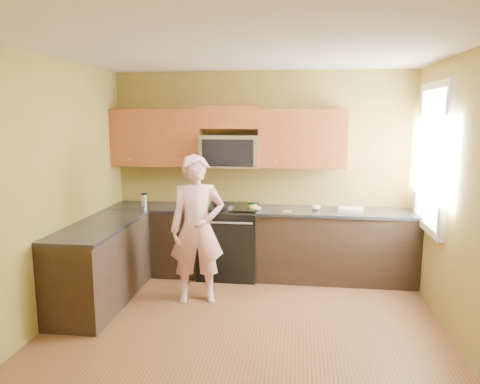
% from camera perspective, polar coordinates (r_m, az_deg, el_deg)
% --- Properties ---
extents(floor, '(4.00, 4.00, 0.00)m').
position_cam_1_polar(floor, '(4.52, 0.36, -18.07)').
color(floor, brown).
rests_on(floor, ground).
extents(ceiling, '(4.00, 4.00, 0.00)m').
position_cam_1_polar(ceiling, '(4.05, 0.40, 18.14)').
color(ceiling, white).
rests_on(ceiling, ground).
extents(wall_back, '(4.00, 0.00, 4.00)m').
position_cam_1_polar(wall_back, '(6.04, 2.76, 2.46)').
color(wall_back, olive).
rests_on(wall_back, ground).
extents(wall_front, '(4.00, 0.00, 4.00)m').
position_cam_1_polar(wall_front, '(2.17, -6.37, -10.63)').
color(wall_front, olive).
rests_on(wall_front, ground).
extents(wall_left, '(0.00, 4.00, 4.00)m').
position_cam_1_polar(wall_left, '(4.75, -24.30, -0.32)').
color(wall_left, olive).
rests_on(wall_left, ground).
extents(wall_right, '(0.00, 4.00, 4.00)m').
position_cam_1_polar(wall_right, '(4.31, 27.80, -1.52)').
color(wall_right, olive).
rests_on(wall_right, ground).
extents(cabinet_back_run, '(4.00, 0.60, 0.88)m').
position_cam_1_polar(cabinet_back_run, '(5.93, 2.44, -6.66)').
color(cabinet_back_run, black).
rests_on(cabinet_back_run, floor).
extents(cabinet_left_run, '(0.60, 1.60, 0.88)m').
position_cam_1_polar(cabinet_left_run, '(5.34, -17.43, -8.97)').
color(cabinet_left_run, black).
rests_on(cabinet_left_run, floor).
extents(countertop_back, '(4.00, 0.62, 0.04)m').
position_cam_1_polar(countertop_back, '(5.81, 2.46, -2.33)').
color(countertop_back, black).
rests_on(countertop_back, cabinet_back_run).
extents(countertop_left, '(0.62, 1.60, 0.04)m').
position_cam_1_polar(countertop_left, '(5.21, -17.58, -4.17)').
color(countertop_left, black).
rests_on(countertop_left, cabinet_left_run).
extents(stove, '(0.76, 0.65, 0.95)m').
position_cam_1_polar(stove, '(5.94, -1.44, -6.27)').
color(stove, black).
rests_on(stove, floor).
extents(microwave, '(0.76, 0.40, 0.42)m').
position_cam_1_polar(microwave, '(5.88, -1.29, 3.25)').
color(microwave, silver).
rests_on(microwave, wall_back).
extents(upper_cab_left, '(1.22, 0.33, 0.75)m').
position_cam_1_polar(upper_cab_left, '(6.14, -10.42, 3.37)').
color(upper_cab_left, brown).
rests_on(upper_cab_left, wall_back).
extents(upper_cab_right, '(1.12, 0.33, 0.75)m').
position_cam_1_polar(upper_cab_right, '(5.84, 7.92, 3.12)').
color(upper_cab_right, brown).
rests_on(upper_cab_right, wall_back).
extents(upper_cab_over_mw, '(0.76, 0.33, 0.30)m').
position_cam_1_polar(upper_cab_over_mw, '(5.88, -1.26, 9.60)').
color(upper_cab_over_mw, brown).
rests_on(upper_cab_over_mw, wall_back).
extents(window, '(0.06, 1.06, 1.66)m').
position_cam_1_polar(window, '(5.40, 23.51, 4.03)').
color(window, white).
rests_on(window, wall_right).
extents(woman, '(0.70, 0.55, 1.69)m').
position_cam_1_polar(woman, '(5.07, -5.51, -4.77)').
color(woman, pink).
rests_on(woman, floor).
extents(frying_pan, '(0.29, 0.48, 0.06)m').
position_cam_1_polar(frying_pan, '(5.67, -2.08, -2.10)').
color(frying_pan, black).
rests_on(frying_pan, stove).
extents(butter_tub, '(0.16, 0.16, 0.09)m').
position_cam_1_polar(butter_tub, '(5.79, 1.54, -2.16)').
color(butter_tub, yellow).
rests_on(butter_tub, countertop_back).
extents(toast_slice, '(0.11, 0.11, 0.01)m').
position_cam_1_polar(toast_slice, '(5.61, 6.08, -2.52)').
color(toast_slice, '#B27F47').
rests_on(toast_slice, countertop_back).
extents(napkin_a, '(0.11, 0.12, 0.06)m').
position_cam_1_polar(napkin_a, '(5.68, 2.15, -2.09)').
color(napkin_a, silver).
rests_on(napkin_a, countertop_back).
extents(napkin_b, '(0.15, 0.16, 0.07)m').
position_cam_1_polar(napkin_b, '(5.79, 9.72, -1.96)').
color(napkin_b, silver).
rests_on(napkin_b, countertop_back).
extents(dish_towel, '(0.33, 0.28, 0.05)m').
position_cam_1_polar(dish_towel, '(5.77, 14.04, -2.23)').
color(dish_towel, white).
rests_on(dish_towel, countertop_back).
extents(travel_mug, '(0.10, 0.10, 0.17)m').
position_cam_1_polar(travel_mug, '(6.10, -12.19, -1.77)').
color(travel_mug, silver).
rests_on(travel_mug, countertop_back).
extents(glass_c, '(0.08, 0.08, 0.12)m').
position_cam_1_polar(glass_c, '(5.93, -4.07, -1.31)').
color(glass_c, silver).
rests_on(glass_c, countertop_back).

